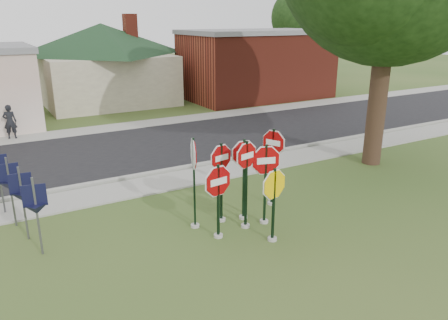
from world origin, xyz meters
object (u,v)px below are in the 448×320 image
pedestrian (10,122)px  stop_sign_left (218,192)px  stop_sign_center (246,174)px  stop_sign_yellow (274,196)px

pedestrian → stop_sign_left: bearing=118.5°
pedestrian → stop_sign_center: bearing=122.3°
stop_sign_yellow → pedestrian: stop_sign_yellow is taller
pedestrian → stop_sign_yellow: bearing=121.7°
stop_sign_center → stop_sign_left: (-0.93, -0.14, -0.29)m
stop_sign_yellow → pedestrian: (-4.91, 14.25, -0.37)m
stop_sign_yellow → pedestrian: bearing=109.0°
stop_sign_center → pedestrian: 14.09m
stop_sign_center → stop_sign_yellow: stop_sign_center is taller
stop_sign_left → stop_sign_center: bearing=8.3°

